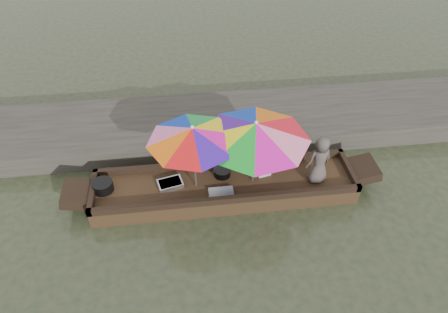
{
  "coord_description": "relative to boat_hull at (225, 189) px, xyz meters",
  "views": [
    {
      "loc": [
        -0.73,
        -5.85,
        6.29
      ],
      "look_at": [
        0.0,
        0.1,
        1.0
      ],
      "focal_mm": 32.0,
      "sensor_mm": 36.0,
      "label": 1
    }
  ],
  "objects": [
    {
      "name": "umbrella_bow",
      "position": [
        -0.6,
        0.0,
        0.95
      ],
      "size": [
        1.96,
        1.96,
        1.55
      ],
      "primitive_type": null,
      "rotation": [
        0.0,
        0.0,
        0.1
      ],
      "color": "yellow",
      "rests_on": "boat_hull"
    },
    {
      "name": "water",
      "position": [
        0.0,
        0.0,
        -0.17
      ],
      "size": [
        80.0,
        80.0,
        0.0
      ],
      "primitive_type": "plane",
      "color": "#29301E",
      "rests_on": "ground"
    },
    {
      "name": "charcoal_grill",
      "position": [
        -0.02,
        0.24,
        0.26
      ],
      "size": [
        0.35,
        0.35,
        0.17
      ],
      "primitive_type": "cylinder",
      "color": "black",
      "rests_on": "boat_hull"
    },
    {
      "name": "tray_crayfish",
      "position": [
        -1.13,
        0.07,
        0.22
      ],
      "size": [
        0.57,
        0.46,
        0.09
      ],
      "primitive_type": "cube",
      "rotation": [
        0.0,
        0.0,
        0.23
      ],
      "color": "silver",
      "rests_on": "boat_hull"
    },
    {
      "name": "vendor",
      "position": [
        1.92,
        -0.12,
        0.73
      ],
      "size": [
        0.62,
        0.48,
        1.11
      ],
      "primitive_type": "imported",
      "rotation": [
        0.0,
        0.0,
        3.4
      ],
      "color": "#4A413D",
      "rests_on": "boat_hull"
    },
    {
      "name": "tray_scallop",
      "position": [
        -0.11,
        -0.33,
        0.21
      ],
      "size": [
        0.51,
        0.35,
        0.06
      ],
      "primitive_type": "cube",
      "rotation": [
        0.0,
        0.0,
        0.01
      ],
      "color": "silver",
      "rests_on": "boat_hull"
    },
    {
      "name": "supply_bag",
      "position": [
        0.85,
        0.18,
        0.3
      ],
      "size": [
        0.32,
        0.28,
        0.26
      ],
      "primitive_type": "cube",
      "rotation": [
        0.0,
        0.0,
        0.22
      ],
      "color": "silver",
      "rests_on": "boat_hull"
    },
    {
      "name": "umbrella_stern",
      "position": [
        0.59,
        0.0,
        0.95
      ],
      "size": [
        2.52,
        2.52,
        1.55
      ],
      "primitive_type": null,
      "rotation": [
        0.0,
        0.0,
        -0.19
      ],
      "color": "red",
      "rests_on": "boat_hull"
    },
    {
      "name": "boat_hull",
      "position": [
        0.0,
        0.0,
        0.0
      ],
      "size": [
        5.48,
        1.2,
        0.35
      ],
      "primitive_type": "cube",
      "color": "#342113",
      "rests_on": "water"
    },
    {
      "name": "cooking_pot",
      "position": [
        -2.49,
        0.1,
        0.28
      ],
      "size": [
        0.41,
        0.41,
        0.22
      ],
      "primitive_type": "cylinder",
      "color": "black",
      "rests_on": "boat_hull"
    },
    {
      "name": "dock",
      "position": [
        0.0,
        2.2,
        0.08
      ],
      "size": [
        22.0,
        2.2,
        0.5
      ],
      "primitive_type": "cube",
      "color": "#2D2B26",
      "rests_on": "ground"
    }
  ]
}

